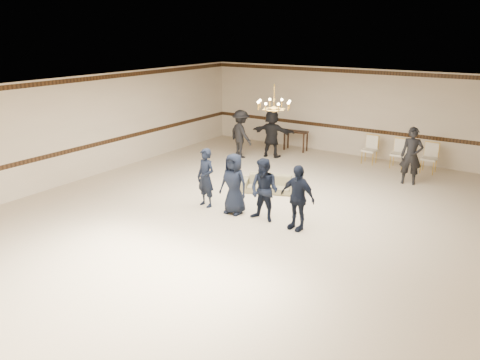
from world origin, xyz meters
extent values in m
cube|color=beige|center=(0.00, 0.00, 0.00)|extent=(12.00, 14.00, 0.01)
cube|color=#31241B|center=(0.00, 0.00, 3.20)|extent=(12.00, 14.00, 0.01)
cube|color=beige|center=(0.00, 7.00, 1.60)|extent=(12.00, 0.01, 3.20)
cube|color=beige|center=(-6.00, 0.00, 1.60)|extent=(0.01, 14.00, 3.20)
cube|color=#372110|center=(0.00, 6.99, 1.00)|extent=(12.00, 0.02, 0.14)
cube|color=#372110|center=(0.00, 6.99, 3.08)|extent=(12.00, 0.02, 0.14)
imported|color=black|center=(-1.29, -0.29, 0.79)|extent=(0.63, 0.47, 1.58)
imported|color=black|center=(-0.39, -0.29, 0.79)|extent=(0.78, 0.52, 1.58)
imported|color=black|center=(0.51, -0.29, 0.79)|extent=(0.78, 0.62, 1.58)
imported|color=black|center=(1.41, -0.29, 0.79)|extent=(0.97, 0.51, 1.58)
imported|color=#807B55|center=(-0.45, 1.63, 0.24)|extent=(1.77, 1.21, 0.48)
imported|color=black|center=(-3.25, 4.35, 0.88)|extent=(1.30, 1.04, 1.76)
imported|color=black|center=(-2.35, 5.05, 0.88)|extent=(1.69, 0.75, 1.76)
imported|color=black|center=(2.75, 4.65, 0.88)|extent=(0.72, 0.54, 1.76)
cube|color=black|center=(-2.02, 6.37, 0.39)|extent=(0.96, 0.47, 0.78)
camera|label=1|loc=(5.93, -9.51, 4.56)|focal=34.71mm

